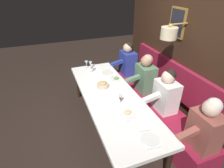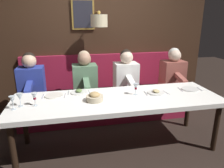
# 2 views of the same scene
# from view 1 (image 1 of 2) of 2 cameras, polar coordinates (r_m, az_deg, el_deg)

# --- Properties ---
(ground_plane) EXTENTS (12.00, 12.00, 0.00)m
(ground_plane) POSITION_cam_1_polar(r_m,az_deg,el_deg) (3.63, -0.36, -13.35)
(ground_plane) COLOR black
(dining_table) EXTENTS (0.90, 2.74, 0.74)m
(dining_table) POSITION_cam_1_polar(r_m,az_deg,el_deg) (3.20, -0.40, -4.47)
(dining_table) COLOR white
(dining_table) RESTS_ON ground_plane
(banquette_bench) EXTENTS (0.52, 2.94, 0.45)m
(banquette_bench) POSITION_cam_1_polar(r_m,az_deg,el_deg) (3.81, 12.38, -7.34)
(banquette_bench) COLOR maroon
(banquette_bench) RESTS_ON ground_plane
(back_wall_panel) EXTENTS (0.59, 4.14, 2.90)m
(back_wall_panel) POSITION_cam_1_polar(r_m,az_deg,el_deg) (3.62, 22.17, 9.59)
(back_wall_panel) COLOR #382316
(back_wall_panel) RESTS_ON ground_plane
(diner_nearest) EXTENTS (0.60, 0.40, 0.79)m
(diner_nearest) POSITION_cam_1_polar(r_m,az_deg,el_deg) (2.75, 27.31, -11.56)
(diner_nearest) COLOR #934C42
(diner_nearest) RESTS_ON banquette_bench
(diner_near) EXTENTS (0.60, 0.40, 0.79)m
(diner_near) POSITION_cam_1_polar(r_m,az_deg,el_deg) (3.25, 16.58, -2.48)
(diner_near) COLOR white
(diner_near) RESTS_ON banquette_bench
(diner_middle) EXTENTS (0.60, 0.40, 0.79)m
(diner_middle) POSITION_cam_1_polar(r_m,az_deg,el_deg) (3.75, 10.39, 2.91)
(diner_middle) COLOR #567A5B
(diner_middle) RESTS_ON banquette_bench
(diner_far) EXTENTS (0.60, 0.40, 0.79)m
(diner_far) POSITION_cam_1_polar(r_m,az_deg,el_deg) (4.43, 4.92, 7.61)
(diner_far) COLOR #283893
(diner_far) RESTS_ON banquette_bench
(place_setting_0) EXTENTS (0.24, 0.32, 0.05)m
(place_setting_0) POSITION_cam_1_polar(r_m,az_deg,el_deg) (2.76, 4.97, -9.08)
(place_setting_0) COLOR silver
(place_setting_0) RESTS_ON dining_table
(place_setting_1) EXTENTS (0.24, 0.33, 0.01)m
(place_setting_1) POSITION_cam_1_polar(r_m,az_deg,el_deg) (2.44, 11.71, -16.54)
(place_setting_1) COLOR silver
(place_setting_1) RESTS_ON dining_table
(place_setting_2) EXTENTS (0.24, 0.32, 0.01)m
(place_setting_2) POSITION_cam_1_polar(r_m,az_deg,el_deg) (3.91, -1.46, 3.47)
(place_setting_2) COLOR silver
(place_setting_2) RESTS_ON dining_table
(place_setting_3) EXTENTS (0.24, 0.32, 0.05)m
(place_setting_3) POSITION_cam_1_polar(r_m,az_deg,el_deg) (3.65, 1.35, 1.54)
(place_setting_3) COLOR silver
(place_setting_3) RESTS_ON dining_table
(wine_glass_0) EXTENTS (0.07, 0.07, 0.16)m
(wine_glass_0) POSITION_cam_1_polar(r_m,az_deg,el_deg) (4.12, -6.73, 6.36)
(wine_glass_0) COLOR silver
(wine_glass_0) RESTS_ON dining_table
(wine_glass_1) EXTENTS (0.07, 0.07, 0.16)m
(wine_glass_1) POSITION_cam_1_polar(r_m,az_deg,el_deg) (4.16, -7.99, 6.53)
(wine_glass_1) COLOR silver
(wine_glass_1) RESTS_ON dining_table
(wine_glass_2) EXTENTS (0.07, 0.07, 0.16)m
(wine_glass_2) POSITION_cam_1_polar(r_m,az_deg,el_deg) (3.97, -6.30, 5.43)
(wine_glass_2) COLOR silver
(wine_glass_2) RESTS_ON dining_table
(wine_glass_3) EXTENTS (0.07, 0.07, 0.16)m
(wine_glass_3) POSITION_cam_1_polar(r_m,az_deg,el_deg) (2.92, 2.58, -4.09)
(wine_glass_3) COLOR silver
(wine_glass_3) RESTS_ON dining_table
(bread_bowl) EXTENTS (0.22, 0.22, 0.12)m
(bread_bowl) POSITION_cam_1_polar(r_m,az_deg,el_deg) (3.39, -2.91, -0.28)
(bread_bowl) COLOR beige
(bread_bowl) RESTS_ON dining_table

